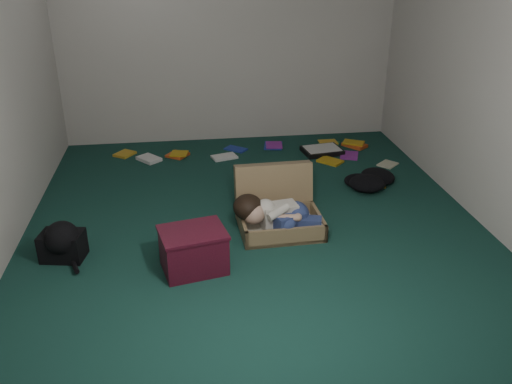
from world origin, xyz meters
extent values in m
plane|color=#143A31|center=(0.00, 0.00, 0.00)|extent=(4.50, 4.50, 0.00)
plane|color=silver|center=(0.00, 2.25, 1.30)|extent=(4.50, 0.00, 4.50)
plane|color=silver|center=(0.00, -2.25, 1.30)|extent=(4.50, 0.00, 4.50)
plane|color=silver|center=(2.00, 0.00, 1.30)|extent=(0.00, 4.50, 4.50)
cube|color=olive|center=(0.20, -0.25, 0.08)|extent=(0.71, 0.52, 0.16)
cube|color=beige|center=(0.20, -0.25, 0.04)|extent=(0.65, 0.46, 0.02)
cube|color=olive|center=(0.19, 0.07, 0.25)|extent=(0.70, 0.24, 0.51)
cube|color=beige|center=(0.18, -0.27, 0.17)|extent=(0.32, 0.22, 0.22)
sphere|color=tan|center=(-0.04, -0.31, 0.23)|extent=(0.19, 0.19, 0.19)
ellipsoid|color=black|center=(-0.08, -0.25, 0.26)|extent=(0.25, 0.26, 0.22)
ellipsoid|color=navy|center=(0.33, -0.26, 0.17)|extent=(0.23, 0.26, 0.22)
cube|color=navy|center=(0.25, -0.37, 0.16)|extent=(0.29, 0.22, 0.14)
cube|color=navy|center=(0.40, -0.37, 0.13)|extent=(0.26, 0.18, 0.11)
sphere|color=white|center=(0.50, -0.34, 0.11)|extent=(0.11, 0.11, 0.11)
sphere|color=white|center=(0.50, -0.41, 0.10)|extent=(0.10, 0.10, 0.10)
cylinder|color=tan|center=(0.24, -0.40, 0.21)|extent=(0.18, 0.07, 0.07)
cube|color=#430D1D|center=(-0.56, -0.73, 0.15)|extent=(0.53, 0.45, 0.31)
cube|color=#430D1D|center=(-0.56, -0.73, 0.32)|extent=(0.55, 0.47, 0.02)
cube|color=black|center=(1.03, 1.58, 0.03)|extent=(0.49, 0.39, 0.06)
cube|color=white|center=(1.03, 1.58, 0.06)|extent=(0.44, 0.35, 0.01)
cube|color=gold|center=(-1.29, 1.83, 0.01)|extent=(0.22, 0.17, 0.02)
cube|color=#CA4A1B|center=(-0.67, 1.71, 0.01)|extent=(0.28, 0.27, 0.02)
cube|color=white|center=(-0.13, 1.57, 0.01)|extent=(0.22, 0.26, 0.02)
cube|color=#1C3399|center=(0.49, 1.88, 0.01)|extent=(0.23, 0.27, 0.02)
cube|color=gold|center=(0.97, 1.57, 0.01)|extent=(0.28, 0.26, 0.02)
cube|color=#258935|center=(1.18, 1.84, 0.01)|extent=(0.23, 0.18, 0.02)
cube|color=purple|center=(1.32, 1.44, 0.01)|extent=(0.28, 0.27, 0.02)
cube|color=beige|center=(1.67, 1.11, 0.01)|extent=(0.20, 0.25, 0.02)
cube|color=gold|center=(1.34, 0.61, 0.01)|extent=(0.25, 0.27, 0.02)
cube|color=#CA4A1B|center=(1.48, 1.74, 0.01)|extent=(0.27, 0.25, 0.02)
cube|color=white|center=(-1.00, 1.61, 0.01)|extent=(0.25, 0.20, 0.02)
cube|color=#1C3399|center=(0.03, 1.82, 0.01)|extent=(0.27, 0.27, 0.02)
cube|color=gold|center=(1.05, 1.27, 0.01)|extent=(0.19, 0.24, 0.02)
camera|label=1|loc=(-0.57, -4.28, 2.30)|focal=38.00mm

